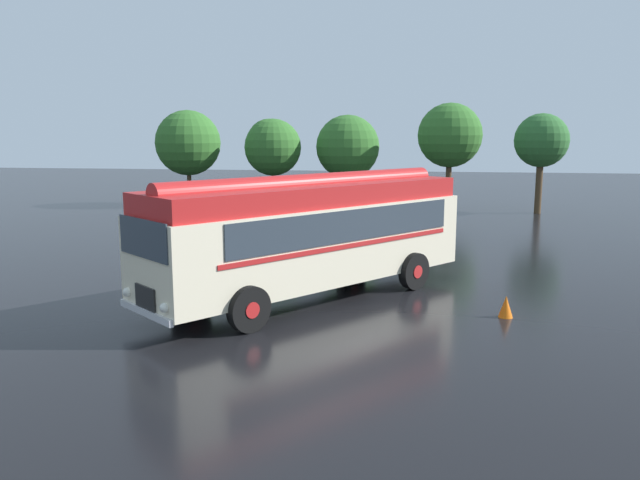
{
  "coord_description": "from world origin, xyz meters",
  "views": [
    {
      "loc": [
        3.81,
        -16.61,
        4.58
      ],
      "look_at": [
        0.93,
        1.67,
        1.4
      ],
      "focal_mm": 35.0,
      "sensor_mm": 36.0,
      "label": 1
    }
  ],
  "objects_px": {
    "car_near_left": "(305,207)",
    "car_mid_left": "(365,209)",
    "vintage_bus": "(311,231)",
    "car_mid_right": "(417,211)",
    "traffic_cone": "(506,307)"
  },
  "relations": [
    {
      "from": "car_mid_left",
      "to": "traffic_cone",
      "type": "height_order",
      "value": "car_mid_left"
    },
    {
      "from": "car_mid_left",
      "to": "car_mid_right",
      "type": "xyz_separation_m",
      "value": [
        2.55,
        -0.61,
        0.0
      ]
    },
    {
      "from": "traffic_cone",
      "to": "car_mid_left",
      "type": "bearing_deg",
      "value": 107.65
    },
    {
      "from": "car_mid_right",
      "to": "vintage_bus",
      "type": "bearing_deg",
      "value": -101.87
    },
    {
      "from": "vintage_bus",
      "to": "traffic_cone",
      "type": "relative_size",
      "value": 17.08
    },
    {
      "from": "car_near_left",
      "to": "car_mid_left",
      "type": "height_order",
      "value": "same"
    },
    {
      "from": "vintage_bus",
      "to": "car_mid_right",
      "type": "relative_size",
      "value": 2.22
    },
    {
      "from": "car_mid_right",
      "to": "traffic_cone",
      "type": "distance_m",
      "value": 14.82
    },
    {
      "from": "traffic_cone",
      "to": "vintage_bus",
      "type": "bearing_deg",
      "value": 168.16
    },
    {
      "from": "car_mid_right",
      "to": "traffic_cone",
      "type": "relative_size",
      "value": 7.7
    },
    {
      "from": "car_near_left",
      "to": "car_mid_right",
      "type": "bearing_deg",
      "value": -8.49
    },
    {
      "from": "vintage_bus",
      "to": "car_near_left",
      "type": "distance_m",
      "value": 14.69
    },
    {
      "from": "car_near_left",
      "to": "traffic_cone",
      "type": "relative_size",
      "value": 8.0
    },
    {
      "from": "car_near_left",
      "to": "car_mid_right",
      "type": "distance_m",
      "value": 5.68
    },
    {
      "from": "car_mid_left",
      "to": "traffic_cone",
      "type": "bearing_deg",
      "value": -72.35
    }
  ]
}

